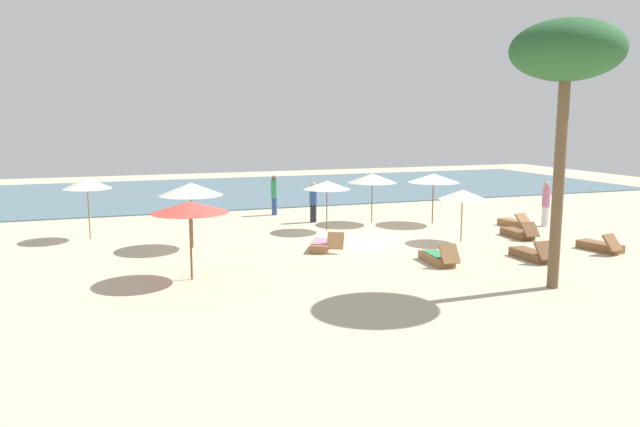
{
  "coord_description": "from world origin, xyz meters",
  "views": [
    {
      "loc": [
        -8.76,
        -20.55,
        4.61
      ],
      "look_at": [
        -1.53,
        0.28,
        1.1
      ],
      "focal_mm": 34.2,
      "sensor_mm": 36.0,
      "label": 1
    }
  ],
  "objects_px": {
    "umbrella_4": "(87,183)",
    "umbrella_5": "(191,189)",
    "lounger_4": "(532,254)",
    "palm_0": "(566,55)",
    "person_0": "(546,203)",
    "person_2": "(274,195)",
    "umbrella_0": "(462,194)",
    "lounger_5": "(601,246)",
    "lounger_6": "(438,258)",
    "umbrella_6": "(433,178)",
    "lounger_2": "(516,223)",
    "lounger_1": "(518,233)",
    "person_1": "(313,202)",
    "umbrella_1": "(372,178)",
    "umbrella_3": "(327,185)",
    "lounger_3": "(322,245)",
    "umbrella_2": "(190,207)"
  },
  "relations": [
    {
      "from": "umbrella_4",
      "to": "umbrella_5",
      "type": "bearing_deg",
      "value": -38.9
    },
    {
      "from": "umbrella_4",
      "to": "umbrella_5",
      "type": "relative_size",
      "value": 1.01
    },
    {
      "from": "lounger_4",
      "to": "palm_0",
      "type": "height_order",
      "value": "palm_0"
    },
    {
      "from": "person_0",
      "to": "person_2",
      "type": "distance_m",
      "value": 12.13
    },
    {
      "from": "umbrella_0",
      "to": "lounger_5",
      "type": "distance_m",
      "value": 5.05
    },
    {
      "from": "umbrella_5",
      "to": "lounger_6",
      "type": "relative_size",
      "value": 1.37
    },
    {
      "from": "umbrella_6",
      "to": "lounger_2",
      "type": "height_order",
      "value": "umbrella_6"
    },
    {
      "from": "umbrella_4",
      "to": "lounger_1",
      "type": "distance_m",
      "value": 16.55
    },
    {
      "from": "lounger_4",
      "to": "person_1",
      "type": "height_order",
      "value": "person_1"
    },
    {
      "from": "umbrella_5",
      "to": "lounger_4",
      "type": "relative_size",
      "value": 1.38
    },
    {
      "from": "person_1",
      "to": "palm_0",
      "type": "height_order",
      "value": "palm_0"
    },
    {
      "from": "lounger_1",
      "to": "lounger_4",
      "type": "height_order",
      "value": "lounger_4"
    },
    {
      "from": "lounger_4",
      "to": "person_0",
      "type": "distance_m",
      "value": 6.76
    },
    {
      "from": "umbrella_1",
      "to": "person_0",
      "type": "distance_m",
      "value": 7.43
    },
    {
      "from": "umbrella_3",
      "to": "person_2",
      "type": "xyz_separation_m",
      "value": [
        -0.98,
        4.63,
        -0.9
      ]
    },
    {
      "from": "umbrella_1",
      "to": "umbrella_6",
      "type": "relative_size",
      "value": 0.98
    },
    {
      "from": "umbrella_6",
      "to": "lounger_2",
      "type": "xyz_separation_m",
      "value": [
        2.9,
        -1.97,
        -1.82
      ]
    },
    {
      "from": "lounger_3",
      "to": "lounger_6",
      "type": "distance_m",
      "value": 4.15
    },
    {
      "from": "lounger_4",
      "to": "person_2",
      "type": "relative_size",
      "value": 0.9
    },
    {
      "from": "person_1",
      "to": "palm_0",
      "type": "bearing_deg",
      "value": -76.7
    },
    {
      "from": "umbrella_4",
      "to": "person_2",
      "type": "xyz_separation_m",
      "value": [
        8.14,
        3.29,
        -1.16
      ]
    },
    {
      "from": "lounger_2",
      "to": "lounger_4",
      "type": "bearing_deg",
      "value": -122.24
    },
    {
      "from": "umbrella_0",
      "to": "lounger_4",
      "type": "xyz_separation_m",
      "value": [
        0.6,
        -3.29,
        -1.6
      ]
    },
    {
      "from": "person_2",
      "to": "palm_0",
      "type": "bearing_deg",
      "value": -74.83
    },
    {
      "from": "lounger_1",
      "to": "lounger_4",
      "type": "distance_m",
      "value": 3.73
    },
    {
      "from": "umbrella_4",
      "to": "person_1",
      "type": "distance_m",
      "value": 9.35
    },
    {
      "from": "lounger_3",
      "to": "person_0",
      "type": "xyz_separation_m",
      "value": [
        10.54,
        1.35,
        0.8
      ]
    },
    {
      "from": "umbrella_3",
      "to": "lounger_4",
      "type": "height_order",
      "value": "umbrella_3"
    },
    {
      "from": "person_1",
      "to": "person_2",
      "type": "bearing_deg",
      "value": 113.64
    },
    {
      "from": "lounger_1",
      "to": "umbrella_2",
      "type": "bearing_deg",
      "value": -170.75
    },
    {
      "from": "umbrella_5",
      "to": "person_2",
      "type": "height_order",
      "value": "umbrella_5"
    },
    {
      "from": "person_2",
      "to": "lounger_2",
      "type": "bearing_deg",
      "value": -36.37
    },
    {
      "from": "umbrella_1",
      "to": "person_1",
      "type": "height_order",
      "value": "umbrella_1"
    },
    {
      "from": "lounger_2",
      "to": "lounger_3",
      "type": "height_order",
      "value": "lounger_3"
    },
    {
      "from": "umbrella_4",
      "to": "palm_0",
      "type": "bearing_deg",
      "value": -43.01
    },
    {
      "from": "lounger_3",
      "to": "lounger_4",
      "type": "distance_m",
      "value": 6.99
    },
    {
      "from": "lounger_5",
      "to": "lounger_6",
      "type": "relative_size",
      "value": 1.04
    },
    {
      "from": "lounger_5",
      "to": "umbrella_6",
      "type": "bearing_deg",
      "value": 112.04
    },
    {
      "from": "umbrella_6",
      "to": "lounger_6",
      "type": "distance_m",
      "value": 7.66
    },
    {
      "from": "lounger_2",
      "to": "palm_0",
      "type": "xyz_separation_m",
      "value": [
        -4.87,
        -8.07,
        6.01
      ]
    },
    {
      "from": "umbrella_4",
      "to": "lounger_2",
      "type": "bearing_deg",
      "value": -10.7
    },
    {
      "from": "lounger_3",
      "to": "person_2",
      "type": "xyz_separation_m",
      "value": [
        0.42,
        8.04,
        0.8
      ]
    },
    {
      "from": "umbrella_0",
      "to": "umbrella_5",
      "type": "xyz_separation_m",
      "value": [
        -9.62,
        2.22,
        0.33
      ]
    },
    {
      "from": "person_0",
      "to": "umbrella_2",
      "type": "bearing_deg",
      "value": -166.1
    },
    {
      "from": "lounger_2",
      "to": "person_1",
      "type": "height_order",
      "value": "person_1"
    },
    {
      "from": "lounger_1",
      "to": "palm_0",
      "type": "distance_m",
      "value": 9.29
    },
    {
      "from": "person_2",
      "to": "umbrella_5",
      "type": "bearing_deg",
      "value": -127.17
    },
    {
      "from": "lounger_5",
      "to": "umbrella_2",
      "type": "bearing_deg",
      "value": 176.43
    },
    {
      "from": "person_0",
      "to": "person_1",
      "type": "relative_size",
      "value": 1.07
    },
    {
      "from": "lounger_3",
      "to": "umbrella_2",
      "type": "bearing_deg",
      "value": -153.05
    }
  ]
}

